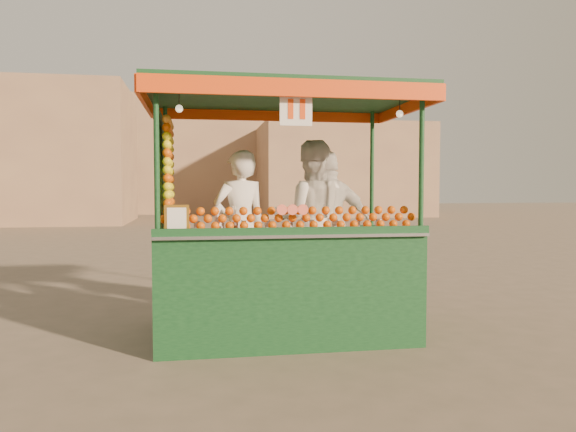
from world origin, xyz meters
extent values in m
plane|color=brown|center=(0.00, 0.00, 0.00)|extent=(90.00, 90.00, 0.00)
cube|color=#A1805B|center=(-9.00, 20.00, 3.00)|extent=(10.00, 6.00, 6.00)
cube|color=#A1805B|center=(7.00, 24.00, 2.50)|extent=(9.00, 6.00, 5.00)
cube|color=#A1805B|center=(-2.00, 30.00, 3.50)|extent=(14.00, 7.00, 7.00)
cube|color=#0D3318|center=(-0.16, 0.03, 0.15)|extent=(2.60, 1.60, 0.30)
cylinder|color=black|center=(-1.06, 0.03, 0.18)|extent=(0.36, 0.10, 0.36)
cylinder|color=black|center=(0.73, 0.03, 0.18)|extent=(0.36, 0.10, 0.36)
cube|color=#0D3318|center=(-0.16, -0.62, 0.70)|extent=(2.60, 0.30, 0.80)
cube|color=#0D3318|center=(-1.31, 0.13, 0.70)|extent=(0.30, 1.30, 0.80)
cube|color=#0D3318|center=(0.98, 0.13, 0.70)|extent=(0.30, 1.30, 0.80)
cube|color=#B2B2B7|center=(-0.16, -0.59, 1.11)|extent=(2.60, 0.46, 0.03)
cylinder|color=#0D3318|center=(-1.41, -0.72, 1.80)|extent=(0.05, 0.05, 1.40)
cylinder|color=#0D3318|center=(1.08, -0.72, 1.80)|extent=(0.05, 0.05, 1.40)
cylinder|color=#0D3318|center=(-1.41, 0.77, 1.80)|extent=(0.05, 0.05, 1.40)
cylinder|color=#0D3318|center=(1.08, 0.77, 1.80)|extent=(0.05, 0.05, 1.40)
cube|color=#0D3318|center=(-0.16, 0.03, 2.54)|extent=(2.80, 1.80, 0.08)
cube|color=#E9410C|center=(-0.16, -0.87, 2.46)|extent=(2.80, 0.04, 0.16)
cube|color=#E9410C|center=(-0.16, 0.92, 2.46)|extent=(2.80, 0.04, 0.16)
cube|color=#E9410C|center=(-1.56, 0.03, 2.46)|extent=(0.04, 1.80, 0.16)
cube|color=#E9410C|center=(1.23, 0.03, 2.46)|extent=(0.04, 1.80, 0.16)
cylinder|color=#FF674D|center=(-0.18, -0.72, 1.36)|extent=(0.10, 0.02, 0.10)
cube|color=orange|center=(-1.24, -0.72, 1.27)|extent=(0.22, 0.02, 0.28)
cube|color=white|center=(-0.16, -0.79, 2.28)|extent=(0.30, 0.01, 0.30)
sphere|color=#FFE5B2|center=(-1.21, -0.65, 2.28)|extent=(0.07, 0.07, 0.07)
sphere|color=#FFE5B2|center=(0.88, -0.65, 2.28)|extent=(0.07, 0.07, 0.07)
imported|color=white|center=(-0.59, 0.29, 1.14)|extent=(0.70, 0.56, 1.67)
imported|color=silver|center=(0.21, 0.29, 1.20)|extent=(0.95, 0.78, 1.79)
imported|color=silver|center=(0.43, 0.34, 1.14)|extent=(1.02, 0.50, 1.68)
camera|label=1|loc=(-1.07, -5.71, 1.56)|focal=33.95mm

